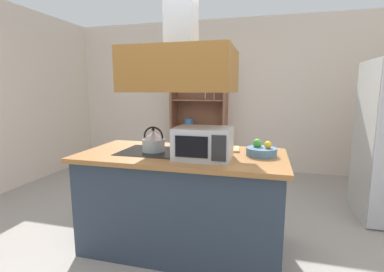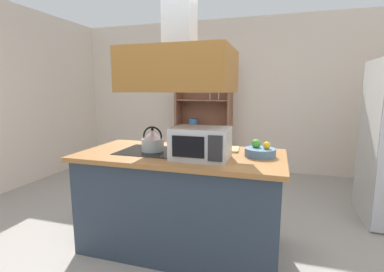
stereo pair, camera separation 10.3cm
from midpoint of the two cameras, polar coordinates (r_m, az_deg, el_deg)
name	(u,v)px [view 2 (the right image)]	position (r m, az deg, el deg)	size (l,w,h in m)	color
ground_plane	(182,255)	(2.71, -0.87, -23.24)	(7.80, 7.80, 0.00)	gray
wall_back	(235,96)	(5.22, 9.29, 8.08)	(6.00, 0.12, 2.70)	silver
kitchen_island	(181,200)	(2.64, -1.12, -13.01)	(1.82, 0.90, 0.90)	#2D3949
range_hood	(180,57)	(2.46, -1.21, 15.90)	(0.90, 0.70, 1.26)	#956028
dish_cabinet	(204,122)	(5.13, 3.06, 2.88)	(1.00, 0.40, 1.97)	brown
kettle	(153,141)	(2.58, -6.92, -1.00)	(0.21, 0.21, 0.23)	#AFBEBF
cutting_board	(220,149)	(2.66, 6.95, -2.62)	(0.34, 0.24, 0.02)	tan
microwave	(201,143)	(2.28, 3.11, -1.49)	(0.46, 0.35, 0.26)	#B7BABF
fruit_bowl	(260,151)	(2.46, 14.92, -3.03)	(0.26, 0.26, 0.14)	#4C7299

